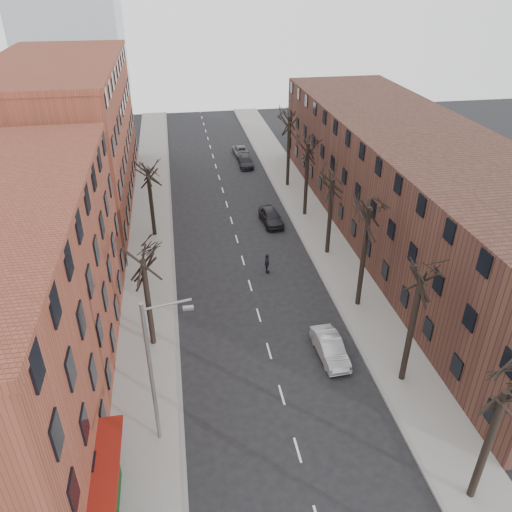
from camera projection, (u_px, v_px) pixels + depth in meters
name	position (u px, v px, depth m)	size (l,w,h in m)	color
sidewalk_left	(151.00, 230.00, 48.28)	(4.00, 90.00, 0.15)	gray
sidewalk_right	(311.00, 218.00, 50.60)	(4.00, 90.00, 0.15)	gray
building_left_far	(66.00, 137.00, 51.29)	(12.00, 28.00, 14.00)	brown
building_right	(414.00, 187.00, 45.01)	(12.00, 50.00, 10.00)	#4B2D23
tree_right_a	(470.00, 496.00, 24.18)	(5.20, 5.20, 10.00)	black
tree_right_b	(401.00, 380.00, 30.99)	(5.20, 5.20, 10.80)	black
tree_right_c	(357.00, 305.00, 37.80)	(5.20, 5.20, 11.60)	black
tree_right_d	(327.00, 253.00, 44.62)	(5.20, 5.20, 10.00)	black
tree_right_e	(304.00, 215.00, 51.43)	(5.20, 5.20, 10.80)	black
tree_right_f	(287.00, 186.00, 58.24)	(5.20, 5.20, 11.60)	black
tree_left_a	(154.00, 344.00, 33.90)	(5.20, 5.20, 9.50)	black
tree_left_b	(155.00, 235.00, 47.52)	(5.20, 5.20, 9.50)	black
streetlight	(154.00, 369.00, 24.65)	(2.45, 0.22, 9.03)	slate
silver_sedan	(330.00, 348.00, 32.51)	(1.48, 4.26, 1.40)	#A2A4A8
parked_car_near	(271.00, 217.00, 49.38)	(1.77, 4.41, 1.50)	black
parked_car_mid	(246.00, 162.00, 63.62)	(1.73, 4.25, 1.23)	black
parked_car_far	(241.00, 151.00, 67.32)	(1.87, 4.06, 1.13)	#5C5F64
pedestrian_crossing	(267.00, 264.00, 41.36)	(1.03, 0.43, 1.75)	black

